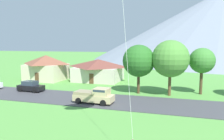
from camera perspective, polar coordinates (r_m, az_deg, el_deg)
name	(u,v)px	position (r m, az deg, el deg)	size (l,w,h in m)	color
road_strip	(115,101)	(29.79, 0.72, -8.11)	(160.00, 7.66, 0.08)	#424247
mountain_east_ridge	(182,40)	(122.00, 17.76, 7.45)	(76.26, 76.26, 19.59)	gray
mountain_west_ridge	(224,24)	(128.67, 27.17, 10.59)	(133.68, 133.68, 35.78)	gray
house_leftmost	(46,67)	(48.88, -16.72, 0.70)	(8.16, 7.28, 5.33)	beige
house_left_center	(98,70)	(46.19, -3.53, 0.11)	(9.91, 8.57, 4.52)	beige
tree_near_left	(139,61)	(34.02, 6.97, 2.36)	(4.97, 4.97, 7.61)	#4C3823
tree_left_of_center	(170,59)	(33.40, 14.95, 2.84)	(5.50, 5.50, 8.30)	brown
tree_right_of_center	(202,61)	(35.89, 22.39, 2.22)	(3.85, 3.85, 7.13)	#4C3823
parked_car_black_west_end	(31,86)	(37.91, -20.40, -4.03)	(4.27, 2.21, 1.68)	black
pickup_truck_sand_west_side	(95,95)	(28.67, -4.51, -6.62)	(5.28, 2.48, 1.99)	#C6B284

